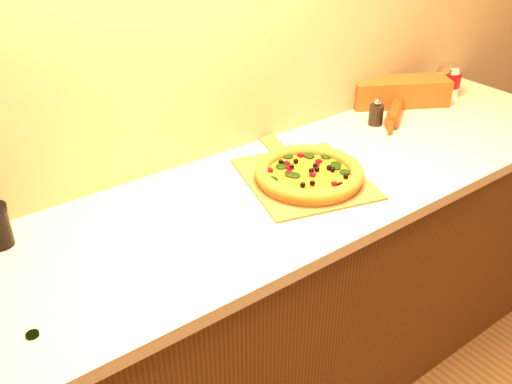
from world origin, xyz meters
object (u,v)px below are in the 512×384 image
pizza_peel (302,176)px  coffee_canister (448,80)px  pizza (309,174)px  pepper_grinder (376,114)px  rolling_pin (396,109)px

pizza_peel → coffee_canister: (0.98, 0.18, 0.07)m
pizza → coffee_canister: (0.98, 0.21, 0.04)m
pizza_peel → pepper_grinder: bearing=32.6°
pizza → pizza_peel: bearing=82.8°
rolling_pin → pepper_grinder: bearing=-175.6°
pizza → rolling_pin: size_ratio=0.99×
pizza_peel → coffee_canister: coffee_canister is taller
rolling_pin → pizza: bearing=-162.8°
rolling_pin → coffee_canister: 0.35m
pepper_grinder → coffee_canister: coffee_canister is taller
pizza_peel → pizza: size_ratio=1.71×
pepper_grinder → rolling_pin: bearing=4.4°
pizza → rolling_pin: pizza is taller
pepper_grinder → coffee_canister: 0.48m
pizza → pepper_grinder: 0.54m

